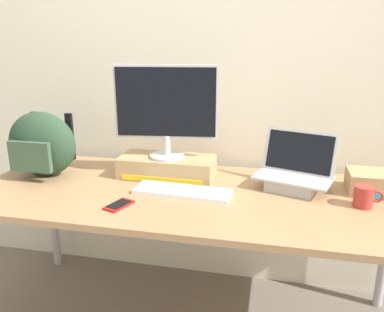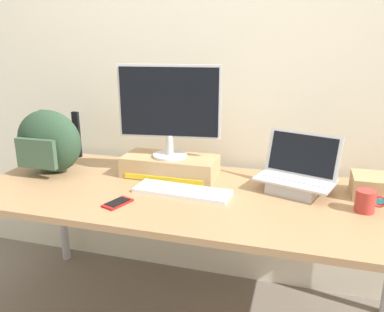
% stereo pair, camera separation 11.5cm
% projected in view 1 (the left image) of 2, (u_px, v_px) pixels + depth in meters
% --- Properties ---
extents(back_wall, '(7.00, 0.10, 2.60)m').
position_uv_depth(back_wall, '(212.00, 63.00, 2.18)').
color(back_wall, silver).
rests_on(back_wall, ground).
extents(desk, '(2.09, 0.83, 0.74)m').
position_uv_depth(desk, '(192.00, 204.00, 1.88)').
color(desk, '#A87F56').
rests_on(desk, ground).
extents(toner_box_yellow, '(0.49, 0.22, 0.11)m').
position_uv_depth(toner_box_yellow, '(167.00, 167.00, 2.06)').
color(toner_box_yellow, tan).
rests_on(toner_box_yellow, desk).
extents(desktop_monitor, '(0.52, 0.18, 0.47)m').
position_uv_depth(desktop_monitor, '(166.00, 108.00, 1.97)').
color(desktop_monitor, silver).
rests_on(desktop_monitor, toner_box_yellow).
extents(open_laptop, '(0.40, 0.31, 0.27)m').
position_uv_depth(open_laptop, '(294.00, 177.00, 1.89)').
color(open_laptop, '#ADADB2').
rests_on(open_laptop, desk).
extents(external_keyboard, '(0.46, 0.17, 0.02)m').
position_uv_depth(external_keyboard, '(183.00, 191.00, 1.84)').
color(external_keyboard, white).
rests_on(external_keyboard, desk).
extents(messenger_backpack, '(0.37, 0.25, 0.34)m').
position_uv_depth(messenger_backpack, '(42.00, 144.00, 2.04)').
color(messenger_backpack, '#28422D').
rests_on(messenger_backpack, desk).
extents(coffee_mug, '(0.12, 0.08, 0.09)m').
position_uv_depth(coffee_mug, '(364.00, 197.00, 1.69)').
color(coffee_mug, '#B2332D').
rests_on(coffee_mug, desk).
extents(cell_phone, '(0.11, 0.15, 0.01)m').
position_uv_depth(cell_phone, '(119.00, 205.00, 1.71)').
color(cell_phone, red).
rests_on(cell_phone, desk).
extents(plush_toy, '(0.10, 0.10, 0.10)m').
position_uv_depth(plush_toy, '(43.00, 150.00, 2.35)').
color(plush_toy, '#2393CC').
rests_on(plush_toy, desk).
extents(toner_box_cyan, '(0.32, 0.18, 0.10)m').
position_uv_depth(toner_box_cyan, '(383.00, 183.00, 1.84)').
color(toner_box_cyan, tan).
rests_on(toner_box_cyan, desk).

